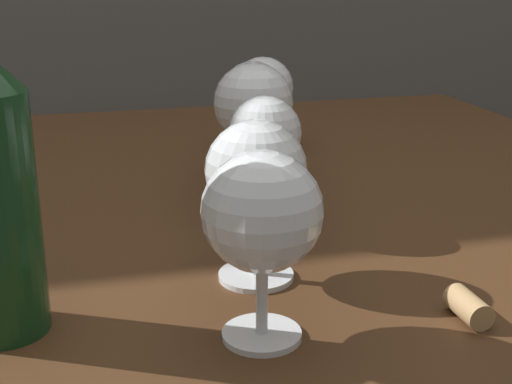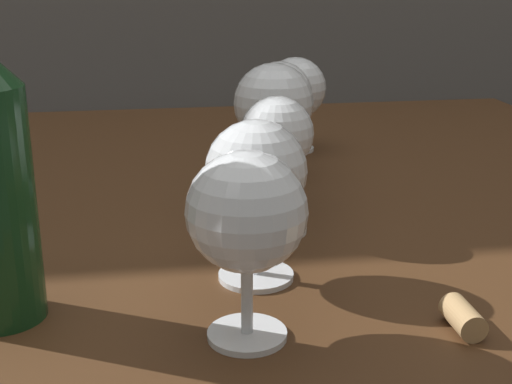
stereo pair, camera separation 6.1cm
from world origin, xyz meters
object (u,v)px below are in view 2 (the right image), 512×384
(cork, at_px, (463,317))
(wine_glass_pinot, at_px, (241,215))
(wine_glass_port, at_px, (256,175))
(wine_glass_rose, at_px, (277,138))
(wine_glass_merlot, at_px, (273,106))
(wine_glass_cabernet, at_px, (280,97))
(wine_glass_white, at_px, (295,89))

(cork, bearing_deg, wine_glass_pinot, 175.23)
(wine_glass_port, bearing_deg, wine_glass_rose, 70.93)
(cork, bearing_deg, wine_glass_merlot, 105.46)
(wine_glass_cabernet, height_order, wine_glass_white, wine_glass_cabernet)
(wine_glass_merlot, bearing_deg, wine_glass_rose, -98.04)
(wine_glass_port, xyz_separation_m, cork, (0.14, -0.12, -0.08))
(wine_glass_pinot, relative_size, wine_glass_cabernet, 0.99)
(wine_glass_pinot, height_order, wine_glass_rose, wine_glass_pinot)
(wine_glass_rose, bearing_deg, wine_glass_merlot, 81.96)
(wine_glass_pinot, distance_m, cork, 0.19)
(wine_glass_white, xyz_separation_m, cork, (0.02, -0.55, -0.08))
(wine_glass_port, relative_size, wine_glass_cabernet, 0.98)
(wine_glass_port, relative_size, wine_glass_white, 1.05)
(wine_glass_port, relative_size, wine_glass_rose, 1.01)
(wine_glass_cabernet, distance_m, cork, 0.45)
(wine_glass_rose, height_order, wine_glass_merlot, wine_glass_merlot)
(wine_glass_port, bearing_deg, wine_glass_pinot, -104.35)
(wine_glass_port, height_order, wine_glass_white, wine_glass_port)
(wine_glass_white, bearing_deg, wine_glass_cabernet, -111.49)
(wine_glass_pinot, distance_m, wine_glass_port, 0.11)
(wine_glass_port, xyz_separation_m, wine_glass_rose, (0.04, 0.11, 0.01))
(wine_glass_rose, xyz_separation_m, cork, (0.10, -0.23, -0.09))
(wine_glass_rose, distance_m, wine_glass_cabernet, 0.21)
(wine_glass_rose, height_order, wine_glass_white, wine_glass_rose)
(wine_glass_pinot, relative_size, wine_glass_port, 1.01)
(wine_glass_cabernet, bearing_deg, wine_glass_rose, -101.22)
(cork, bearing_deg, wine_glass_port, 140.68)
(wine_glass_port, xyz_separation_m, wine_glass_cabernet, (0.08, 0.32, 0.01))
(wine_glass_cabernet, distance_m, wine_glass_white, 0.12)
(wine_glass_cabernet, relative_size, cork, 3.51)
(wine_glass_rose, bearing_deg, wine_glass_port, -109.07)
(wine_glass_rose, distance_m, cork, 0.26)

